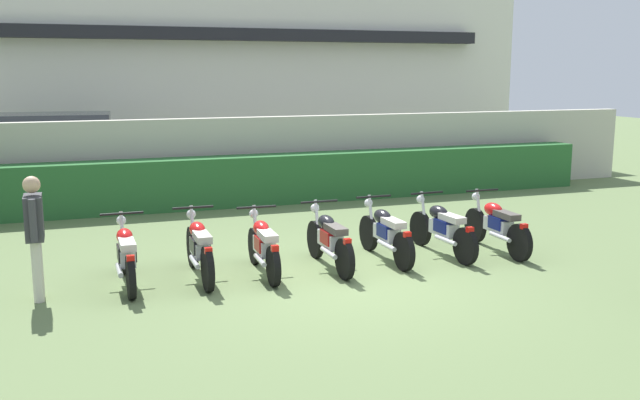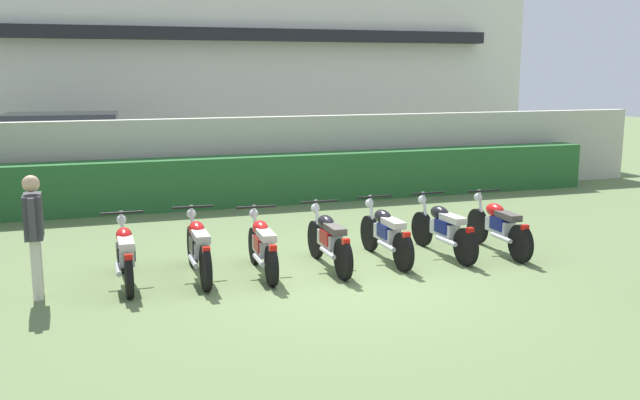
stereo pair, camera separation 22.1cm
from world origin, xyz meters
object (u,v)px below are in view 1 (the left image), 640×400
(motorcycle_in_row_0, at_px, (126,255))
(motorcycle_in_row_2, at_px, (263,245))
(motorcycle_in_row_5, at_px, (442,228))
(inspector_person, at_px, (35,228))
(parked_car, at_px, (61,152))
(motorcycle_in_row_3, at_px, (329,239))
(motorcycle_in_row_1, at_px, (199,248))
(motorcycle_in_row_4, at_px, (386,232))
(motorcycle_in_row_6, at_px, (497,225))

(motorcycle_in_row_0, height_order, motorcycle_in_row_2, motorcycle_in_row_0)
(motorcycle_in_row_5, distance_m, inspector_person, 6.10)
(parked_car, distance_m, motorcycle_in_row_2, 9.38)
(motorcycle_in_row_3, bearing_deg, parked_car, 23.02)
(motorcycle_in_row_1, distance_m, motorcycle_in_row_4, 2.92)
(motorcycle_in_row_2, relative_size, motorcycle_in_row_4, 0.95)
(parked_car, bearing_deg, motorcycle_in_row_2, -68.42)
(motorcycle_in_row_2, relative_size, inspector_person, 1.09)
(motorcycle_in_row_3, relative_size, motorcycle_in_row_5, 0.97)
(motorcycle_in_row_0, relative_size, motorcycle_in_row_6, 0.95)
(motorcycle_in_row_3, height_order, inspector_person, inspector_person)
(motorcycle_in_row_1, distance_m, motorcycle_in_row_5, 3.93)
(parked_car, bearing_deg, inspector_person, -87.41)
(motorcycle_in_row_4, relative_size, motorcycle_in_row_5, 0.97)
(parked_car, xyz_separation_m, motorcycle_in_row_2, (2.71, -8.96, -0.50))
(motorcycle_in_row_0, bearing_deg, motorcycle_in_row_1, -89.40)
(parked_car, distance_m, motorcycle_in_row_3, 9.73)
(motorcycle_in_row_0, bearing_deg, motorcycle_in_row_5, -89.63)
(parked_car, height_order, motorcycle_in_row_3, parked_car)
(motorcycle_in_row_1, relative_size, motorcycle_in_row_2, 1.07)
(motorcycle_in_row_3, relative_size, motorcycle_in_row_4, 1.00)
(motorcycle_in_row_4, xyz_separation_m, motorcycle_in_row_6, (1.95, -0.12, 0.00))
(parked_car, bearing_deg, motorcycle_in_row_6, -48.55)
(motorcycle_in_row_3, bearing_deg, motorcycle_in_row_6, -89.35)
(parked_car, height_order, motorcycle_in_row_2, parked_car)
(motorcycle_in_row_0, relative_size, inspector_person, 1.13)
(motorcycle_in_row_2, distance_m, motorcycle_in_row_6, 3.96)
(motorcycle_in_row_4, distance_m, motorcycle_in_row_5, 1.00)
(motorcycle_in_row_4, bearing_deg, parked_car, 27.97)
(parked_car, distance_m, motorcycle_in_row_6, 11.18)
(motorcycle_in_row_2, xyz_separation_m, motorcycle_in_row_6, (3.96, 0.01, 0.01))
(motorcycle_in_row_2, height_order, motorcycle_in_row_3, motorcycle_in_row_3)
(motorcycle_in_row_1, bearing_deg, parked_car, 12.30)
(motorcycle_in_row_0, distance_m, motorcycle_in_row_5, 4.94)
(motorcycle_in_row_3, height_order, motorcycle_in_row_5, motorcycle_in_row_3)
(motorcycle_in_row_5, bearing_deg, parked_car, 30.10)
(motorcycle_in_row_4, bearing_deg, motorcycle_in_row_5, -90.23)
(parked_car, relative_size, motorcycle_in_row_5, 2.41)
(motorcycle_in_row_4, height_order, motorcycle_in_row_6, motorcycle_in_row_6)
(motorcycle_in_row_1, distance_m, motorcycle_in_row_3, 1.94)
(inspector_person, bearing_deg, motorcycle_in_row_1, 6.43)
(motorcycle_in_row_0, bearing_deg, motorcycle_in_row_2, -92.96)
(motorcycle_in_row_2, bearing_deg, motorcycle_in_row_3, -87.89)
(parked_car, bearing_deg, motorcycle_in_row_0, -80.17)
(motorcycle_in_row_3, relative_size, motorcycle_in_row_6, 0.97)
(motorcycle_in_row_4, bearing_deg, motorcycle_in_row_1, 90.14)
(inspector_person, bearing_deg, motorcycle_in_row_5, 2.40)
(motorcycle_in_row_1, bearing_deg, motorcycle_in_row_3, -92.60)
(motorcycle_in_row_1, height_order, motorcycle_in_row_4, motorcycle_in_row_1)
(motorcycle_in_row_2, height_order, motorcycle_in_row_5, motorcycle_in_row_5)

